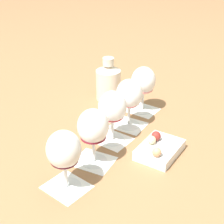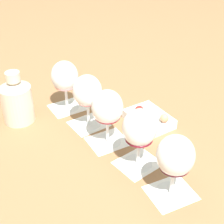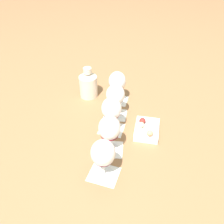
{
  "view_description": "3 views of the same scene",
  "coord_description": "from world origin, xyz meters",
  "px_view_note": "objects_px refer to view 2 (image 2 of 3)",
  "views": [
    {
      "loc": [
        0.81,
        -0.38,
        0.58
      ],
      "look_at": [
        0.0,
        0.0,
        0.1
      ],
      "focal_mm": 55.0,
      "sensor_mm": 36.0,
      "label": 1
    },
    {
      "loc": [
        -0.0,
        -0.77,
        0.6
      ],
      "look_at": [
        0.0,
        0.0,
        0.1
      ],
      "focal_mm": 55.0,
      "sensor_mm": 36.0,
      "label": 2
    },
    {
      "loc": [
        0.54,
        -0.57,
        0.71
      ],
      "look_at": [
        0.0,
        0.0,
        0.1
      ],
      "focal_mm": 38.0,
      "sensor_mm": 36.0,
      "label": 3
    }
  ],
  "objects_px": {
    "wine_glass_0": "(66,78)",
    "wine_glass_4": "(177,159)",
    "wine_glass_3": "(141,130)",
    "ceramic_vase": "(18,100)",
    "snack_dish": "(151,118)",
    "wine_glass_2": "(109,110)",
    "wine_glass_1": "(89,94)"
  },
  "relations": [
    {
      "from": "wine_glass_0",
      "to": "wine_glass_4",
      "type": "relative_size",
      "value": 1.0
    },
    {
      "from": "wine_glass_3",
      "to": "ceramic_vase",
      "type": "height_order",
      "value": "wine_glass_3"
    },
    {
      "from": "wine_glass_3",
      "to": "wine_glass_4",
      "type": "height_order",
      "value": "same"
    },
    {
      "from": "snack_dish",
      "to": "ceramic_vase",
      "type": "bearing_deg",
      "value": 176.75
    },
    {
      "from": "wine_glass_3",
      "to": "wine_glass_2",
      "type": "bearing_deg",
      "value": 129.86
    },
    {
      "from": "wine_glass_2",
      "to": "wine_glass_0",
      "type": "bearing_deg",
      "value": 126.22
    },
    {
      "from": "wine_glass_3",
      "to": "snack_dish",
      "type": "relative_size",
      "value": 0.94
    },
    {
      "from": "ceramic_vase",
      "to": "wine_glass_1",
      "type": "bearing_deg",
      "value": -6.73
    },
    {
      "from": "wine_glass_0",
      "to": "ceramic_vase",
      "type": "bearing_deg",
      "value": -153.55
    },
    {
      "from": "wine_glass_3",
      "to": "wine_glass_1",
      "type": "bearing_deg",
      "value": 126.98
    },
    {
      "from": "wine_glass_0",
      "to": "wine_glass_2",
      "type": "height_order",
      "value": "same"
    },
    {
      "from": "wine_glass_3",
      "to": "snack_dish",
      "type": "height_order",
      "value": "wine_glass_3"
    },
    {
      "from": "wine_glass_1",
      "to": "wine_glass_4",
      "type": "relative_size",
      "value": 1.0
    },
    {
      "from": "wine_glass_0",
      "to": "wine_glass_3",
      "type": "height_order",
      "value": "same"
    },
    {
      "from": "wine_glass_1",
      "to": "snack_dish",
      "type": "height_order",
      "value": "wine_glass_1"
    },
    {
      "from": "wine_glass_3",
      "to": "wine_glass_0",
      "type": "bearing_deg",
      "value": 127.5
    },
    {
      "from": "wine_glass_2",
      "to": "wine_glass_3",
      "type": "xyz_separation_m",
      "value": [
        0.08,
        -0.09,
        0.0
      ]
    },
    {
      "from": "wine_glass_2",
      "to": "wine_glass_4",
      "type": "relative_size",
      "value": 1.0
    },
    {
      "from": "wine_glass_0",
      "to": "wine_glass_4",
      "type": "distance_m",
      "value": 0.48
    },
    {
      "from": "snack_dish",
      "to": "wine_glass_4",
      "type": "bearing_deg",
      "value": -85.24
    },
    {
      "from": "wine_glass_2",
      "to": "ceramic_vase",
      "type": "bearing_deg",
      "value": 157.56
    },
    {
      "from": "wine_glass_2",
      "to": "snack_dish",
      "type": "distance_m",
      "value": 0.18
    },
    {
      "from": "wine_glass_3",
      "to": "wine_glass_4",
      "type": "bearing_deg",
      "value": -56.01
    },
    {
      "from": "wine_glass_2",
      "to": "snack_dish",
      "type": "xyz_separation_m",
      "value": [
        0.13,
        0.09,
        -0.09
      ]
    },
    {
      "from": "wine_glass_1",
      "to": "snack_dish",
      "type": "bearing_deg",
      "value": 0.86
    },
    {
      "from": "ceramic_vase",
      "to": "snack_dish",
      "type": "bearing_deg",
      "value": -3.25
    },
    {
      "from": "wine_glass_3",
      "to": "wine_glass_4",
      "type": "relative_size",
      "value": 1.0
    },
    {
      "from": "wine_glass_0",
      "to": "wine_glass_1",
      "type": "bearing_deg",
      "value": -51.51
    },
    {
      "from": "wine_glass_2",
      "to": "wine_glass_4",
      "type": "distance_m",
      "value": 0.25
    },
    {
      "from": "wine_glass_1",
      "to": "wine_glass_0",
      "type": "bearing_deg",
      "value": 128.49
    },
    {
      "from": "wine_glass_4",
      "to": "snack_dish",
      "type": "bearing_deg",
      "value": 94.76
    },
    {
      "from": "wine_glass_1",
      "to": "wine_glass_2",
      "type": "height_order",
      "value": "same"
    }
  ]
}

